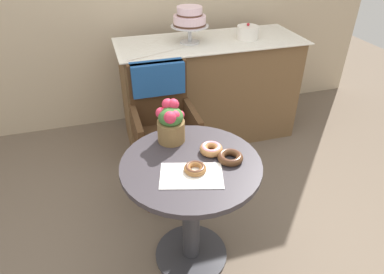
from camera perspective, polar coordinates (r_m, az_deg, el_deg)
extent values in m
plane|color=#6B5B4C|center=(2.21, -0.15, -19.24)|extent=(8.00, 8.00, 0.00)
cylinder|color=#332D33|center=(1.71, -0.18, -4.74)|extent=(0.72, 0.72, 0.03)
cylinder|color=#333338|center=(1.95, -0.16, -13.08)|extent=(0.10, 0.10, 0.69)
cylinder|color=#333338|center=(2.21, -0.15, -19.08)|extent=(0.44, 0.44, 0.02)
cube|color=#472D19|center=(2.33, -4.39, -0.30)|extent=(0.42, 0.42, 0.04)
cube|color=#472D19|center=(2.36, -5.68, 7.25)|extent=(0.40, 0.04, 0.46)
cube|color=#472D19|center=(2.24, -9.25, 1.32)|extent=(0.04, 0.38, 0.18)
cube|color=#472D19|center=(2.31, 0.10, 2.75)|extent=(0.04, 0.38, 0.18)
cube|color=#1E4C8C|center=(2.31, -5.84, 9.92)|extent=(0.36, 0.11, 0.22)
cylinder|color=#472D19|center=(2.32, -7.52, -8.48)|extent=(0.03, 0.03, 0.45)
cylinder|color=#472D19|center=(2.37, 1.10, -6.91)|extent=(0.03, 0.03, 0.45)
cylinder|color=#472D19|center=(2.59, -8.93, -3.35)|extent=(0.03, 0.03, 0.45)
cylinder|color=#472D19|center=(2.65, -1.23, -2.06)|extent=(0.03, 0.03, 0.45)
cube|color=white|center=(1.62, -0.10, -6.55)|extent=(0.34, 0.27, 0.00)
torus|color=#4C2D19|center=(1.71, 6.51, -3.47)|extent=(0.13, 0.13, 0.04)
torus|color=#512D1E|center=(1.71, 6.53, -3.20)|extent=(0.12, 0.12, 0.02)
torus|color=#936033|center=(1.64, 0.64, -5.37)|extent=(0.11, 0.11, 0.03)
torus|color=#512D1E|center=(1.63, 0.65, -5.13)|extent=(0.10, 0.10, 0.02)
torus|color=#AD7542|center=(1.76, 3.27, -2.07)|extent=(0.12, 0.12, 0.04)
torus|color=pink|center=(1.75, 3.28, -1.76)|extent=(0.10, 0.10, 0.02)
cylinder|color=brown|center=(1.83, -3.54, 1.02)|extent=(0.15, 0.15, 0.12)
ellipsoid|color=#38662D|center=(1.79, -3.64, 3.46)|extent=(0.14, 0.14, 0.10)
sphere|color=#D82D4C|center=(1.81, -2.07, 3.75)|extent=(0.05, 0.05, 0.05)
sphere|color=#D82D4C|center=(1.79, -3.19, 5.54)|extent=(0.06, 0.06, 0.06)
sphere|color=#D82D4C|center=(1.80, -4.17, 5.56)|extent=(0.06, 0.06, 0.06)
sphere|color=#D82D4C|center=(1.80, -5.24, 4.08)|extent=(0.06, 0.06, 0.06)
sphere|color=#D82D4C|center=(1.77, -4.27, 3.49)|extent=(0.05, 0.05, 0.05)
sphere|color=#D82D4C|center=(1.74, -3.74, 3.32)|extent=(0.07, 0.07, 0.07)
sphere|color=#D82D4C|center=(1.76, -2.95, 3.56)|extent=(0.06, 0.06, 0.06)
cube|color=brown|center=(3.05, 2.92, 7.89)|extent=(1.50, 0.56, 0.90)
cube|color=white|center=(2.88, 3.18, 15.92)|extent=(1.56, 0.62, 0.01)
cylinder|color=silver|center=(2.83, -0.39, 15.81)|extent=(0.16, 0.16, 0.01)
cylinder|color=silver|center=(2.81, -0.40, 17.07)|extent=(0.03, 0.03, 0.12)
cylinder|color=silver|center=(2.79, -0.40, 18.33)|extent=(0.30, 0.30, 0.01)
cylinder|color=silver|center=(2.78, -0.41, 19.16)|extent=(0.26, 0.25, 0.08)
cylinder|color=#4C2D1E|center=(2.79, -0.40, 18.63)|extent=(0.26, 0.26, 0.01)
cylinder|color=silver|center=(2.76, -0.41, 20.58)|extent=(0.20, 0.20, 0.07)
cylinder|color=#4C2D1E|center=(2.77, -0.41, 20.11)|extent=(0.20, 0.20, 0.01)
cylinder|color=white|center=(2.94, 9.39, 17.08)|extent=(0.18, 0.18, 0.11)
sphere|color=red|center=(2.93, 9.52, 18.31)|extent=(0.02, 0.02, 0.02)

